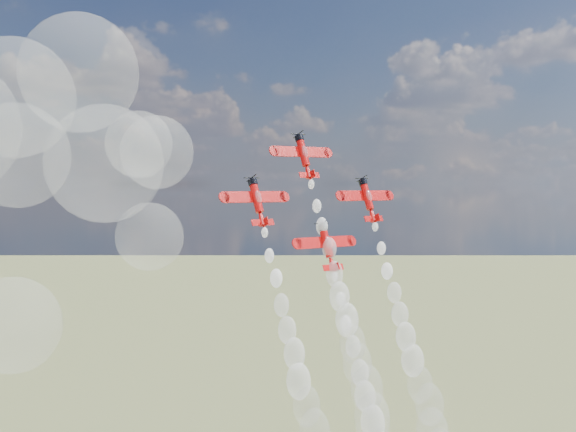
# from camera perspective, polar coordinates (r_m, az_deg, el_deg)

# --- Properties ---
(plane_lead) EXTENTS (12.39, 5.81, 8.38)m
(plane_lead) POSITION_cam_1_polar(r_m,az_deg,el_deg) (147.19, 1.12, 4.35)
(plane_lead) COLOR red
(plane_lead) RESTS_ON ground
(plane_left) EXTENTS (12.39, 5.81, 8.38)m
(plane_left) POSITION_cam_1_polar(r_m,az_deg,el_deg) (136.97, -2.21, 1.10)
(plane_left) COLOR red
(plane_left) RESTS_ON ground
(plane_right) EXTENTS (12.39, 5.81, 8.38)m
(plane_right) POSITION_cam_1_polar(r_m,az_deg,el_deg) (152.49, 5.68, 1.21)
(plane_right) COLOR red
(plane_right) RESTS_ON ground
(plane_slot) EXTENTS (12.39, 5.81, 8.38)m
(plane_slot) POSITION_cam_1_polar(r_m,az_deg,el_deg) (142.09, 2.80, -2.14)
(plane_slot) COLOR red
(plane_slot) RESTS_ON ground
(smoke_trail_lead) EXTENTS (5.49, 20.01, 41.90)m
(smoke_trail_lead) POSITION_cam_1_polar(r_m,az_deg,el_deg) (138.72, 5.02, -10.42)
(smoke_trail_lead) COLOR white
(smoke_trail_lead) RESTS_ON plane_lead
(smoke_trail_left) EXTENTS (5.92, 19.80, 41.49)m
(smoke_trail_left) POSITION_cam_1_polar(r_m,az_deg,el_deg) (130.43, 1.71, -14.97)
(smoke_trail_left) COLOR white
(smoke_trail_left) RESTS_ON plane_left
(smoke_trail_right) EXTENTS (5.37, 20.14, 41.68)m
(smoke_trail_right) POSITION_cam_1_polar(r_m,az_deg,el_deg) (146.51, 9.78, -13.02)
(smoke_trail_right) COLOR white
(smoke_trail_right) RESTS_ON plane_right
(drifted_smoke_cloud) EXTENTS (53.35, 38.09, 53.98)m
(drifted_smoke_cloud) POSITION_cam_1_polar(r_m,az_deg,el_deg) (128.37, -18.31, 3.38)
(drifted_smoke_cloud) COLOR white
(drifted_smoke_cloud) RESTS_ON ground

